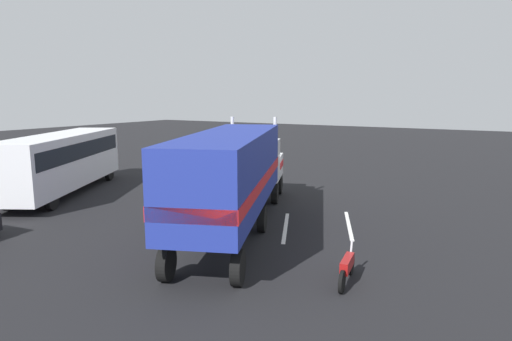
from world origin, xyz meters
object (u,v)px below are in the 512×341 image
Objects in this scene: semi_truck at (236,170)px; parked_bus at (62,158)px; person_bystander at (161,209)px; motorcycle at (347,268)px.

semi_truck is 1.29× the size of parked_bus.
motorcycle is at bearing -98.45° from person_bystander.
semi_truck is at bearing 63.91° from motorcycle.
motorcycle is (-1.26, -8.45, -0.41)m from person_bystander.
semi_truck is at bearing -94.13° from parked_bus.
person_bystander is 0.15× the size of parked_bus.
semi_truck reaches higher than person_bystander.
person_bystander reaches higher than motorcycle.
parked_bus reaches higher than person_bystander.
parked_bus is 5.18× the size of motorcycle.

